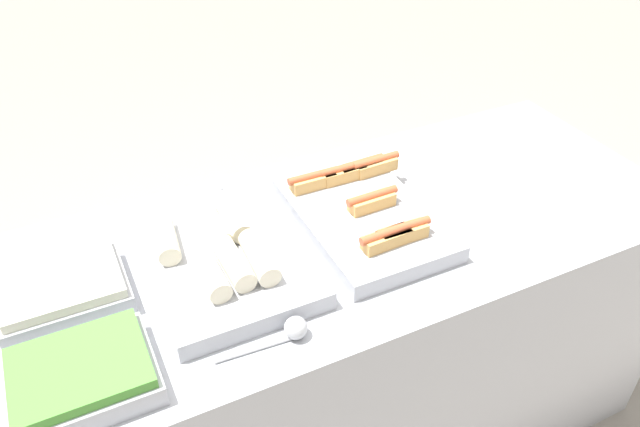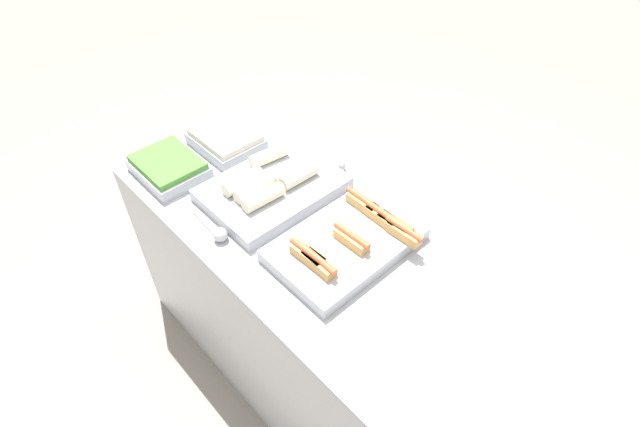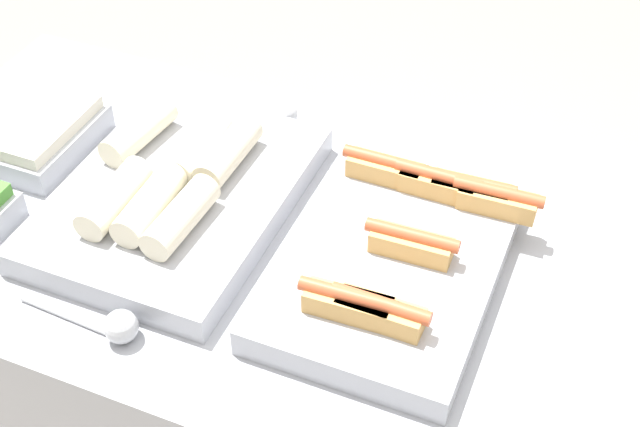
{
  "view_description": "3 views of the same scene",
  "coord_description": "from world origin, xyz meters",
  "px_view_note": "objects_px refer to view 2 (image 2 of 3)",
  "views": [
    {
      "loc": [
        -0.67,
        -1.16,
        1.92
      ],
      "look_at": [
        -0.11,
        0.0,
        0.97
      ],
      "focal_mm": 35.0,
      "sensor_mm": 36.0,
      "label": 1
    },
    {
      "loc": [
        0.81,
        -0.85,
        2.16
      ],
      "look_at": [
        -0.11,
        0.0,
        0.97
      ],
      "focal_mm": 28.0,
      "sensor_mm": 36.0,
      "label": 2
    },
    {
      "loc": [
        0.3,
        -0.97,
        1.92
      ],
      "look_at": [
        -0.11,
        0.0,
        0.97
      ],
      "focal_mm": 50.0,
      "sensor_mm": 36.0,
      "label": 3
    }
  ],
  "objects_px": {
    "tray_hotdogs": "(348,242)",
    "serving_spoon_far": "(338,164)",
    "tray_side_back": "(226,140)",
    "tray_side_front": "(169,167)",
    "tray_wraps": "(272,186)",
    "serving_spoon_near": "(219,234)"
  },
  "relations": [
    {
      "from": "tray_hotdogs",
      "to": "tray_side_back",
      "type": "height_order",
      "value": "tray_hotdogs"
    },
    {
      "from": "serving_spoon_near",
      "to": "serving_spoon_far",
      "type": "relative_size",
      "value": 0.96
    },
    {
      "from": "tray_hotdogs",
      "to": "tray_wraps",
      "type": "height_order",
      "value": "tray_wraps"
    },
    {
      "from": "tray_wraps",
      "to": "serving_spoon_far",
      "type": "xyz_separation_m",
      "value": [
        0.06,
        0.29,
        -0.01
      ]
    },
    {
      "from": "tray_wraps",
      "to": "tray_side_front",
      "type": "xyz_separation_m",
      "value": [
        -0.37,
        -0.23,
        -0.0
      ]
    },
    {
      "from": "tray_hotdogs",
      "to": "tray_wraps",
      "type": "bearing_deg",
      "value": -178.69
    },
    {
      "from": "serving_spoon_far",
      "to": "tray_side_front",
      "type": "bearing_deg",
      "value": -129.99
    },
    {
      "from": "tray_wraps",
      "to": "serving_spoon_far",
      "type": "height_order",
      "value": "tray_wraps"
    },
    {
      "from": "tray_hotdogs",
      "to": "tray_side_back",
      "type": "relative_size",
      "value": 1.77
    },
    {
      "from": "tray_wraps",
      "to": "tray_side_back",
      "type": "relative_size",
      "value": 1.77
    },
    {
      "from": "tray_side_front",
      "to": "tray_side_back",
      "type": "xyz_separation_m",
      "value": [
        0.0,
        0.28,
        0.0
      ]
    },
    {
      "from": "tray_hotdogs",
      "to": "tray_side_back",
      "type": "distance_m",
      "value": 0.77
    },
    {
      "from": "tray_hotdogs",
      "to": "serving_spoon_far",
      "type": "height_order",
      "value": "tray_hotdogs"
    },
    {
      "from": "tray_hotdogs",
      "to": "serving_spoon_far",
      "type": "relative_size",
      "value": 2.29
    },
    {
      "from": "tray_wraps",
      "to": "tray_side_front",
      "type": "relative_size",
      "value": 1.77
    },
    {
      "from": "tray_wraps",
      "to": "tray_hotdogs",
      "type": "bearing_deg",
      "value": 1.31
    },
    {
      "from": "tray_hotdogs",
      "to": "serving_spoon_near",
      "type": "relative_size",
      "value": 2.39
    },
    {
      "from": "tray_side_front",
      "to": "tray_side_back",
      "type": "height_order",
      "value": "same"
    },
    {
      "from": "tray_side_front",
      "to": "tray_hotdogs",
      "type": "bearing_deg",
      "value": 17.08
    },
    {
      "from": "tray_hotdogs",
      "to": "tray_side_front",
      "type": "height_order",
      "value": "tray_hotdogs"
    },
    {
      "from": "serving_spoon_near",
      "to": "tray_side_back",
      "type": "bearing_deg",
      "value": 142.11
    },
    {
      "from": "tray_hotdogs",
      "to": "serving_spoon_near",
      "type": "bearing_deg",
      "value": -139.11
    }
  ]
}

